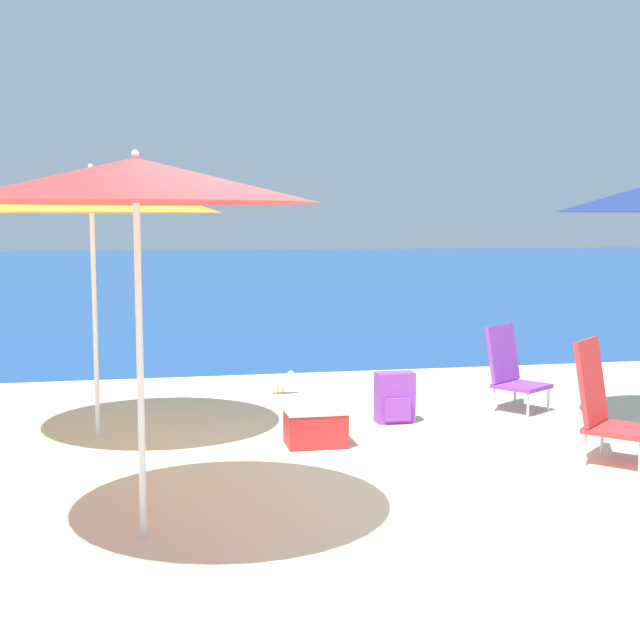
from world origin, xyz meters
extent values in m
plane|color=beige|center=(0.00, 0.00, 0.00)|extent=(60.00, 60.00, 0.00)
cube|color=#19478C|center=(0.00, 24.67, 0.00)|extent=(60.00, 40.00, 0.01)
cylinder|color=white|center=(-1.22, -0.23, 0.90)|extent=(0.04, 0.04, 1.79)
cone|color=red|center=(-1.22, -0.23, 1.91)|extent=(1.92, 1.92, 0.23)
sphere|color=white|center=(-1.22, -0.23, 2.05)|extent=(0.04, 0.04, 0.04)
cylinder|color=white|center=(-1.56, 2.12, 0.88)|extent=(0.04, 0.04, 1.76)
cone|color=orange|center=(-1.56, 2.12, 1.93)|extent=(2.00, 2.00, 0.33)
sphere|color=white|center=(-1.56, 2.12, 2.11)|extent=(0.04, 0.04, 0.04)
cylinder|color=silver|center=(2.07, 0.31, 0.11)|extent=(0.02, 0.02, 0.23)
cylinder|color=silver|center=(1.81, 0.59, 0.11)|extent=(0.02, 0.02, 0.23)
cylinder|color=silver|center=(2.07, 0.83, 0.11)|extent=(0.02, 0.02, 0.23)
cube|color=red|center=(2.07, 0.57, 0.24)|extent=(0.61, 0.61, 0.04)
cube|color=red|center=(1.92, 0.73, 0.56)|extent=(0.40, 0.38, 0.60)
cylinder|color=silver|center=(2.07, 2.09, 0.11)|extent=(0.02, 0.02, 0.21)
cylinder|color=silver|center=(2.36, 2.28, 0.11)|extent=(0.02, 0.02, 0.21)
cylinder|color=silver|center=(1.88, 2.37, 0.11)|extent=(0.02, 0.02, 0.21)
cylinder|color=silver|center=(2.16, 2.57, 0.11)|extent=(0.02, 0.02, 0.21)
cube|color=purple|center=(2.12, 2.33, 0.23)|extent=(0.57, 0.57, 0.04)
cube|color=purple|center=(2.00, 2.49, 0.50)|extent=(0.41, 0.33, 0.51)
cube|color=purple|center=(0.88, 2.13, 0.21)|extent=(0.32, 0.17, 0.43)
cube|color=purple|center=(0.88, 2.03, 0.13)|extent=(0.23, 0.03, 0.19)
cube|color=#B72828|center=(0.08, 1.51, 0.13)|extent=(0.45, 0.33, 0.26)
cube|color=white|center=(0.08, 1.51, 0.29)|extent=(0.46, 0.34, 0.06)
cylinder|color=gold|center=(0.10, 3.53, 0.04)|extent=(0.01, 0.01, 0.07)
cylinder|color=gold|center=(0.15, 3.53, 0.04)|extent=(0.01, 0.01, 0.07)
ellipsoid|color=white|center=(0.13, 3.53, 0.14)|extent=(0.26, 0.11, 0.13)
sphere|color=white|center=(0.23, 3.53, 0.19)|extent=(0.07, 0.07, 0.07)
camera|label=1|loc=(-1.21, -4.98, 1.71)|focal=50.00mm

